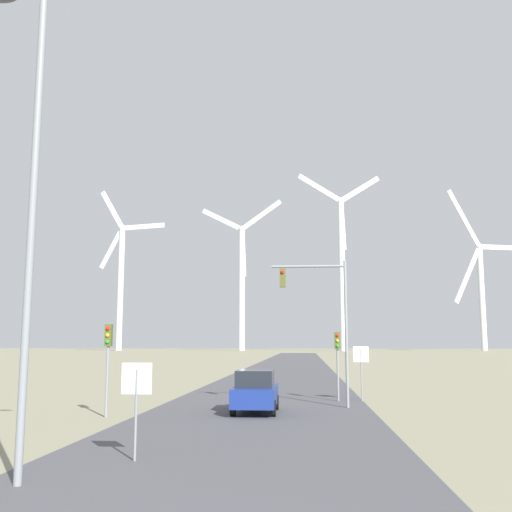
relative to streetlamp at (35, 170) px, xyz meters
name	(u,v)px	position (x,y,z in m)	size (l,w,h in m)	color
road_surface	(283,376)	(4.10, 43.03, -6.92)	(10.00, 240.00, 0.01)	#47474C
streetlamp	(35,170)	(0.00, 0.00, 0.00)	(2.74, 0.32, 11.31)	gray
stop_sign_near	(136,392)	(1.73, 2.82, -5.18)	(0.81, 0.07, 2.49)	gray
stop_sign_far	(361,363)	(9.03, 19.29, -4.96)	(0.81, 0.07, 2.80)	gray
traffic_light_post_near_left	(108,349)	(-1.99, 11.59, -4.16)	(0.28, 0.34, 3.76)	gray
traffic_light_post_near_right	(337,350)	(7.81, 19.10, -4.31)	(0.28, 0.34, 3.56)	gray
traffic_light_mast_overhead	(322,305)	(6.96, 16.02, -2.15)	(3.60, 0.35, 6.91)	gray
car_approaching	(255,391)	(3.95, 13.61, -6.01)	(1.88, 4.11, 1.83)	navy
wind_turbine_far_left	(121,275)	(-63.28, 207.91, 21.36)	(26.76, 5.19, 61.74)	silver
wind_turbine_left	(242,275)	(-16.89, 205.91, 20.65)	(31.03, 7.83, 55.27)	silver
wind_turbine_center	(342,260)	(19.58, 199.96, 25.20)	(30.13, 11.00, 64.00)	silver
wind_turbine_right	(481,282)	(71.86, 215.32, 18.27)	(34.66, 15.71, 59.84)	silver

